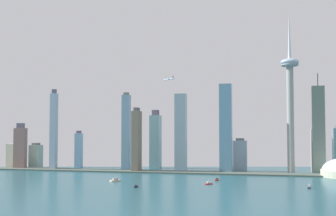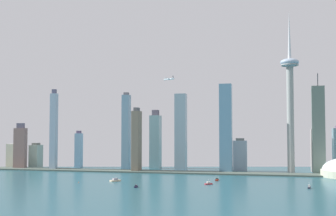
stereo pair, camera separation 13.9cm
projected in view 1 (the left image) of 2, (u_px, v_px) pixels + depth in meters
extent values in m
plane|color=#24535F|center=(72.00, 210.00, 450.77)|extent=(6000.00, 6000.00, 0.00)
cube|color=#4A584F|center=(167.00, 172.00, 857.13)|extent=(865.03, 45.68, 2.62)
cylinder|color=#959895|center=(290.00, 118.00, 840.85)|extent=(13.11, 13.11, 212.50)
ellipsoid|color=#9CAFC6|center=(290.00, 62.00, 846.38)|extent=(35.59, 35.59, 15.28)
torus|color=#959895|center=(290.00, 65.00, 846.10)|extent=(33.31, 33.31, 3.06)
cone|color=silver|center=(289.00, 34.00, 849.21)|extent=(6.56, 6.56, 93.24)
cube|color=beige|center=(12.00, 156.00, 972.13)|extent=(20.89, 17.89, 52.36)
cube|color=#6890A9|center=(126.00, 132.00, 933.37)|extent=(15.54, 16.79, 157.26)
cube|color=#635C62|center=(126.00, 94.00, 937.61)|extent=(9.32, 10.07, 5.32)
cube|color=#7D605B|center=(20.00, 148.00, 942.41)|extent=(26.21, 12.22, 87.02)
cube|color=#595366|center=(21.00, 126.00, 944.95)|extent=(15.72, 7.33, 10.63)
cube|color=#AB9E97|center=(316.00, 150.00, 880.23)|extent=(17.88, 19.28, 84.11)
cube|color=#5B8CA9|center=(226.00, 128.00, 864.13)|extent=(23.93, 19.97, 173.20)
cube|color=#736858|center=(137.00, 141.00, 878.99)|extent=(13.96, 27.35, 120.54)
cube|color=#4D5258|center=(137.00, 109.00, 882.31)|extent=(8.38, 16.41, 7.07)
cube|color=#839FAE|center=(181.00, 132.00, 903.93)|extent=(22.87, 19.39, 157.23)
cube|color=slate|center=(319.00, 130.00, 835.86)|extent=(23.19, 14.69, 166.53)
cylinder|color=#4C4C51|center=(318.00, 79.00, 840.85)|extent=(1.60, 1.60, 25.04)
cube|color=#9AACBB|center=(240.00, 156.00, 897.57)|extent=(27.65, 13.87, 61.42)
cube|color=#555B59|center=(240.00, 139.00, 899.29)|extent=(16.59, 8.32, 4.66)
cube|color=#8FA7BD|center=(54.00, 132.00, 923.25)|extent=(13.00, 12.34, 159.47)
cube|color=#52506A|center=(54.00, 91.00, 927.64)|extent=(7.80, 7.40, 8.97)
cube|color=#7CA3A8|center=(155.00, 142.00, 964.46)|extent=(21.82, 24.42, 114.83)
cube|color=#625665|center=(156.00, 113.00, 967.76)|extent=(13.09, 14.65, 11.97)
cube|color=#7DA8C5|center=(79.00, 150.00, 981.44)|extent=(13.33, 16.11, 75.55)
cube|color=#604D6C|center=(79.00, 132.00, 983.56)|extent=(8.00, 9.67, 5.87)
cube|color=#90A497|center=(36.00, 156.00, 974.58)|extent=(20.64, 26.59, 49.90)
cube|color=#61625B|center=(36.00, 144.00, 976.00)|extent=(12.39, 15.96, 4.60)
cube|color=red|center=(209.00, 184.00, 667.75)|extent=(11.64, 10.19, 1.61)
cube|color=silver|center=(209.00, 182.00, 667.86)|extent=(5.66, 5.17, 2.81)
cylinder|color=silver|center=(209.00, 180.00, 668.04)|extent=(0.24, 0.24, 3.75)
cube|color=#B42A1A|center=(217.00, 180.00, 720.49)|extent=(4.73, 13.00, 2.25)
cube|color=#28413D|center=(217.00, 179.00, 720.59)|extent=(3.26, 5.74, 1.90)
cube|color=#1E1533|center=(136.00, 187.00, 633.49)|extent=(5.85, 12.63, 1.84)
cube|color=#35414A|center=(136.00, 185.00, 633.60)|extent=(3.57, 5.72, 2.15)
cube|color=beige|center=(115.00, 181.00, 709.32)|extent=(15.78, 18.00, 2.17)
cube|color=#9A93A1|center=(115.00, 179.00, 709.45)|extent=(8.34, 8.96, 2.92)
cube|color=#1C1F2E|center=(309.00, 188.00, 621.94)|extent=(5.05, 12.06, 2.09)
cube|color=silver|center=(309.00, 186.00, 622.06)|extent=(3.12, 5.43, 2.75)
cylinder|color=silver|center=(309.00, 184.00, 622.23)|extent=(0.24, 0.24, 3.48)
cone|color=#E54C19|center=(79.00, 182.00, 688.68)|extent=(1.12, 1.12, 2.18)
cylinder|color=silver|center=(169.00, 79.00, 921.73)|extent=(24.37, 14.75, 2.82)
sphere|color=silver|center=(164.00, 80.00, 930.34)|extent=(2.82, 2.82, 2.82)
cube|color=silver|center=(169.00, 79.00, 921.80)|extent=(15.30, 25.64, 0.50)
cube|color=silver|center=(173.00, 79.00, 914.53)|extent=(6.16, 9.40, 0.40)
cube|color=#2D333D|center=(173.00, 77.00, 914.71)|extent=(1.85, 1.30, 5.00)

